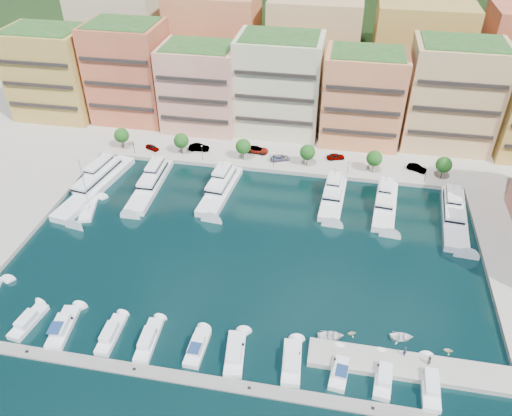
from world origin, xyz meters
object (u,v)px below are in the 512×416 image
object	(u,v)px
tree_5	(444,165)
yacht_6	(454,214)
cruiser_7	(340,370)
cruiser_6	(292,363)
person_0	(405,351)
tree_4	(374,158)
cruiser_2	(111,335)
yacht_1	(151,183)
cruiser_9	(430,384)
yacht_4	(333,196)
tender_1	(352,333)
car_1	(199,147)
lamppost_0	(133,144)
car_3	(280,158)
cruiser_1	(63,327)
tender_0	(331,336)
tree_3	(307,152)
tender_3	(448,350)
tree_1	(181,141)
yacht_2	(221,187)
yacht_0	(97,183)
cruiser_5	(235,354)
person_1	(429,360)
car_4	(336,156)
car_5	(417,168)
cruiser_0	(28,322)
car_0	(152,147)
lamppost_2	(273,157)
tender_2	(402,337)
tree_2	(243,146)
cruiser_3	(149,341)
lamppost_3	(348,164)
tree_0	(122,135)
yacht_5	(385,202)
lamppost_1	(202,151)

from	to	relation	value
tree_5	yacht_6	distance (m)	15.00
cruiser_7	cruiser_6	bearing A→B (deg)	179.95
cruiser_7	person_0	world-z (taller)	person_0
tree_4	cruiser_2	bearing A→B (deg)	-125.96
yacht_1	cruiser_9	size ratio (longest dim) A/B	2.37
tree_5	yacht_4	world-z (taller)	tree_5
tender_1	car_1	distance (m)	66.82
lamppost_0	car_3	bearing A→B (deg)	5.49
cruiser_1	tender_0	world-z (taller)	cruiser_1
person_0	tree_3	bearing A→B (deg)	0.90
tender_0	tender_3	xyz separation A→B (m)	(18.57, 0.62, -0.04)
tree_1	yacht_2	distance (m)	19.50
yacht_0	yacht_1	world-z (taller)	same
tree_3	yacht_6	xyz separation A→B (m)	(33.23, -14.52, -3.53)
cruiser_5	tender_1	world-z (taller)	cruiser_5
yacht_2	person_0	xyz separation A→B (m)	(39.19, -40.23, 0.76)
person_1	yacht_4	bearing A→B (deg)	-95.54
car_4	person_0	xyz separation A→B (m)	(13.84, -58.29, 0.20)
car_5	cruiser_0	bearing A→B (deg)	156.24
car_0	car_1	size ratio (longest dim) A/B	0.74
lamppost_2	tender_0	xyz separation A→B (m)	(17.26, -49.44, -3.38)
tender_2	car_0	distance (m)	79.05
tree_1	cruiser_7	bearing A→B (deg)	-53.44
tender_1	yacht_2	bearing A→B (deg)	21.18
car_3	tender_2	bearing A→B (deg)	-174.22
tree_2	tree_4	xyz separation A→B (m)	(32.00, 0.00, 0.00)
car_1	person_1	size ratio (longest dim) A/B	3.06
yacht_2	cruiser_3	size ratio (longest dim) A/B	2.30
cruiser_3	car_0	world-z (taller)	car_0
car_5	tree_3	bearing A→B (deg)	119.65
car_1	cruiser_5	bearing A→B (deg)	-163.91
tree_2	cruiser_7	distance (m)	64.23
yacht_1	car_4	xyz separation A→B (m)	(41.96, 18.98, 0.68)
lamppost_3	tree_0	bearing A→B (deg)	177.73
tree_0	tender_0	size ratio (longest dim) A/B	1.30
cruiser_9	person_0	distance (m)	5.81
tree_1	person_1	bearing A→B (deg)	-44.27
lamppost_2	cruiser_7	world-z (taller)	lamppost_2
cruiser_2	yacht_5	bearing A→B (deg)	45.18
tender_0	tree_0	bearing A→B (deg)	35.13
tender_3	tender_1	xyz separation A→B (m)	(-15.20, 0.68, 0.01)
yacht_2	tree_0	bearing A→B (deg)	155.22
tender_2	cruiser_5	bearing A→B (deg)	99.29
car_1	car_3	distance (m)	21.37
lamppost_3	car_1	bearing A→B (deg)	172.98
tree_2	yacht_6	size ratio (longest dim) A/B	0.25
yacht_5	cruiser_9	size ratio (longest dim) A/B	2.01
lamppost_1	cruiser_7	size ratio (longest dim) A/B	0.55
cruiser_1	cruiser_6	xyz separation A→B (m)	(38.26, 0.03, -0.02)
cruiser_0	tender_1	bearing A→B (deg)	8.13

